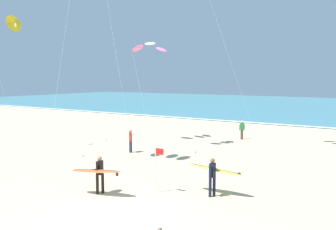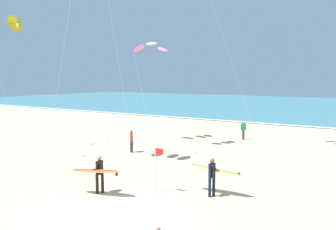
{
  "view_description": "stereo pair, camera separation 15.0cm",
  "coord_description": "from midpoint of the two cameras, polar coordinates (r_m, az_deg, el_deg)",
  "views": [
    {
      "loc": [
        8.6,
        -9.65,
        5.14
      ],
      "look_at": [
        -0.38,
        4.68,
        3.35
      ],
      "focal_mm": 37.35,
      "sensor_mm": 36.0,
      "label": 1
    },
    {
      "loc": [
        8.73,
        -9.57,
        5.14
      ],
      "look_at": [
        -0.38,
        4.68,
        3.35
      ],
      "focal_mm": 37.35,
      "sensor_mm": 36.0,
      "label": 2
    }
  ],
  "objects": [
    {
      "name": "kite_delta_golden_outer",
      "position": [
        27.39,
        -23.45,
        13.49
      ],
      "size": [
        0.5,
        2.96,
        9.54
      ],
      "color": "yellow",
      "rests_on": "ground"
    },
    {
      "name": "shoreline_foam",
      "position": [
        39.9,
        19.77,
        -1.59
      ],
      "size": [
        160.0,
        0.81,
        0.01
      ],
      "primitive_type": "cube",
      "color": "white",
      "rests_on": "ocean_water"
    },
    {
      "name": "surfer_lead",
      "position": [
        15.58,
        7.7,
        -9.23
      ],
      "size": [
        2.61,
        0.98,
        1.71
      ],
      "color": "black",
      "rests_on": "ground"
    },
    {
      "name": "bystander_red_top",
      "position": [
        24.34,
        -5.81,
        -4.22
      ],
      "size": [
        0.37,
        0.39,
        1.59
      ],
      "color": "#2D334C",
      "rests_on": "ground"
    },
    {
      "name": "kite_arc_ivory_near",
      "position": [
        28.77,
        -2.59,
        10.99
      ],
      "size": [
        3.99,
        3.19,
        8.01
      ],
      "color": "pink",
      "rests_on": "ground"
    },
    {
      "name": "lifeguard_flag",
      "position": [
        15.77,
        -1.64,
        -8.17
      ],
      "size": [
        0.45,
        0.05,
        2.1
      ],
      "color": "silver",
      "rests_on": "ground"
    },
    {
      "name": "ocean_water",
      "position": [
        69.05,
        25.27,
        1.23
      ],
      "size": [
        160.0,
        60.0,
        0.08
      ],
      "primitive_type": "cube",
      "color": "teal",
      "rests_on": "ground"
    },
    {
      "name": "ground_plane",
      "position": [
        13.92,
        -9.12,
        -15.69
      ],
      "size": [
        160.0,
        160.0,
        0.0
      ],
      "primitive_type": "plane",
      "color": "#D1BA8E"
    },
    {
      "name": "bystander_green_top",
      "position": [
        29.98,
        12.33,
        -2.39
      ],
      "size": [
        0.37,
        0.38,
        1.59
      ],
      "color": "#4C3D2D",
      "rests_on": "ground"
    },
    {
      "name": "surfer_trailing",
      "position": [
        15.86,
        -11.15,
        -9.02
      ],
      "size": [
        2.43,
        1.19,
        1.71
      ],
      "color": "black",
      "rests_on": "ground"
    }
  ]
}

